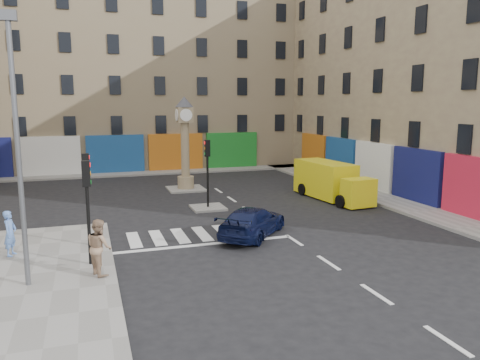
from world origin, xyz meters
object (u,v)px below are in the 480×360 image
navy_sedan (252,222)px  pedestrian_tan (99,247)px  traffic_light_left_far (87,184)px  yellow_van (331,181)px  lamp_post (17,137)px  clock_pillar (185,137)px  traffic_light_left_near (87,196)px  traffic_light_island (207,162)px  pedestrian_blue (10,233)px

navy_sedan → pedestrian_tan: 7.25m
traffic_light_left_far → yellow_van: traffic_light_left_far is taller
lamp_post → clock_pillar: lamp_post is taller
navy_sedan → yellow_van: 9.47m
lamp_post → clock_pillar: size_ratio=1.36×
navy_sedan → yellow_van: yellow_van is taller
traffic_light_left_near → traffic_light_island: size_ratio=1.00×
clock_pillar → pedestrian_blue: 15.18m
traffic_light_island → lamp_post: bearing=-131.7°
pedestrian_tan → traffic_light_left_near: bearing=-7.0°
navy_sedan → pedestrian_blue: pedestrian_blue is taller
traffic_light_left_far → traffic_light_island: 8.30m
traffic_light_left_near → clock_pillar: clock_pillar is taller
pedestrian_blue → pedestrian_tan: size_ratio=0.91×
traffic_light_left_near → traffic_light_left_far: same height
pedestrian_blue → navy_sedan: bearing=-71.9°
pedestrian_blue → pedestrian_tan: bearing=-116.9°
traffic_light_left_near → pedestrian_blue: bearing=145.7°
lamp_post → yellow_van: (15.96, 9.47, -3.69)m
yellow_van → pedestrian_tan: bearing=-151.7°
pedestrian_blue → traffic_light_left_far: bearing=-62.5°
pedestrian_tan → traffic_light_island: bearing=-55.4°
yellow_van → traffic_light_left_near: bearing=-155.7°
navy_sedan → pedestrian_tan: pedestrian_tan is taller
clock_pillar → pedestrian_tan: clock_pillar is taller
traffic_light_left_near → pedestrian_tan: size_ratio=1.96×
traffic_light_left_near → lamp_post: (-1.90, -1.40, 2.17)m
traffic_light_island → clock_pillar: size_ratio=0.61×
traffic_light_island → clock_pillar: 6.07m
traffic_light_left_near → navy_sedan: (6.83, 1.98, -1.97)m
navy_sedan → clock_pillar: bearing=-45.6°
traffic_light_island → pedestrian_tan: bearing=-123.8°
traffic_light_left_far → yellow_van: 15.24m
pedestrian_tan → navy_sedan: bearing=-85.9°
pedestrian_blue → pedestrian_tan: pedestrian_tan is taller
clock_pillar → pedestrian_tan: size_ratio=3.24×
traffic_light_left_far → navy_sedan: 7.12m
traffic_light_left_near → yellow_van: traffic_light_left_near is taller
traffic_light_left_far → yellow_van: bearing=22.0°
lamp_post → navy_sedan: 10.23m
lamp_post → clock_pillar: bearing=61.6°
navy_sedan → traffic_light_island: bearing=-43.0°
yellow_van → navy_sedan: bearing=-145.4°
pedestrian_blue → pedestrian_tan: 4.37m
traffic_light_left_far → pedestrian_tan: traffic_light_left_far is taller
traffic_light_island → pedestrian_blue: 10.96m
yellow_van → pedestrian_tan: yellow_van is taller
clock_pillar → pedestrian_blue: (-9.11, -11.88, -2.54)m
lamp_post → yellow_van: 18.92m
traffic_light_left_near → yellow_van: 16.28m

